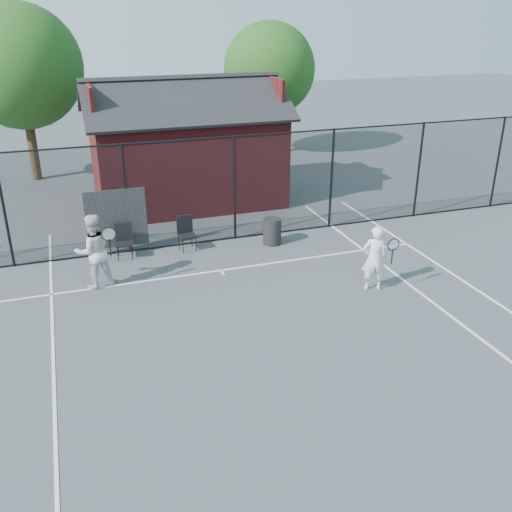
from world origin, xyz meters
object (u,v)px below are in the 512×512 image
object	(u,v)px
player_front	(375,258)
chair_right	(187,234)
clubhouse	(186,154)
waste_bin	(272,231)
chair_left	(124,242)
player_back	(94,251)

from	to	relation	value
player_front	chair_right	xyz separation A→B (m)	(-3.65, 3.74, -0.33)
clubhouse	waste_bin	bearing A→B (deg)	-73.73
player_front	chair_left	world-z (taller)	player_front
player_front	waste_bin	world-z (taller)	player_front
player_back	chair_left	distance (m)	1.75
player_front	waste_bin	distance (m)	3.68
chair_right	clubhouse	bearing A→B (deg)	72.25
chair_right	player_front	bearing A→B (deg)	-50.66
player_back	chair_right	bearing A→B (deg)	29.87
clubhouse	chair_left	xyz separation A→B (m)	(-2.70, -4.40, -1.15)
chair_left	chair_right	bearing A→B (deg)	7.12
clubhouse	chair_right	distance (m)	4.65
player_front	player_back	bearing A→B (deg)	159.76
player_back	waste_bin	xyz separation A→B (m)	(4.92, 1.14, -0.53)
player_front	player_back	world-z (taller)	player_back
player_front	chair_right	size ratio (longest dim) A/B	1.69
chair_left	chair_right	world-z (taller)	chair_right
clubhouse	waste_bin	distance (m)	5.06
clubhouse	waste_bin	world-z (taller)	clubhouse
chair_left	chair_right	distance (m)	1.70
waste_bin	chair_left	bearing A→B (deg)	175.57
clubhouse	player_front	world-z (taller)	clubhouse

